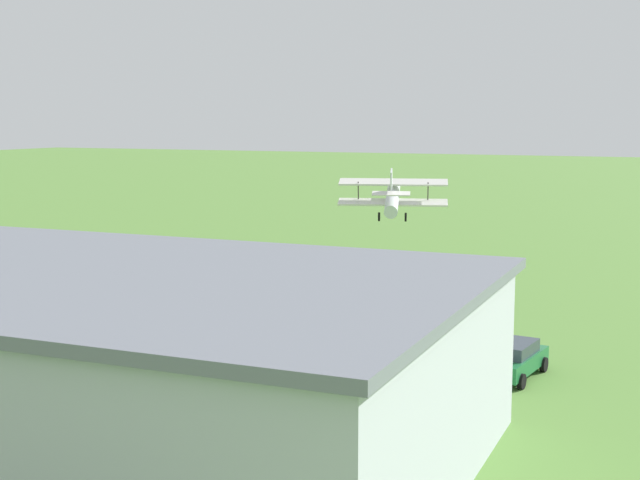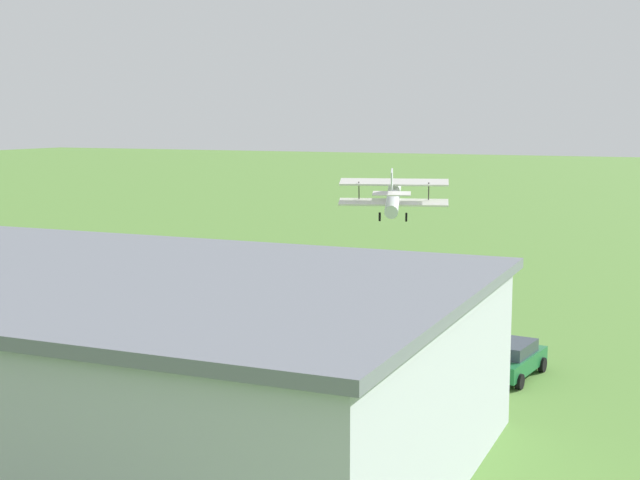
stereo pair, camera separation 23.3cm
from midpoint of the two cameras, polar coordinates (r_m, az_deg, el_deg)
ground_plane at (r=70.75m, az=2.91°, el=-1.11°), size 400.00×400.00×0.00m
biplane at (r=64.34m, az=4.78°, el=2.75°), size 8.13×6.79×3.94m
car_green at (r=39.12m, az=12.19°, el=-7.38°), size 2.48×4.53×1.52m
person_walking_on_apron at (r=53.61m, az=-15.44°, el=-3.28°), size 0.42×0.42×1.77m
person_by_parked_cars at (r=52.80m, az=-16.05°, el=-3.49°), size 0.53×0.53×1.75m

